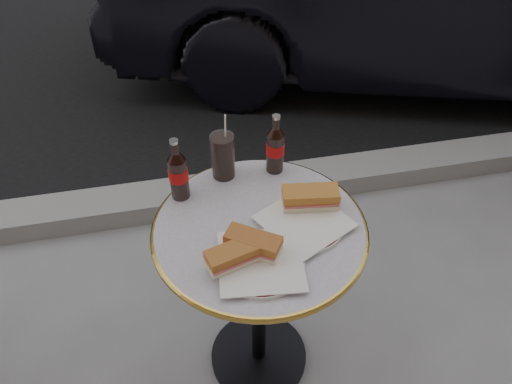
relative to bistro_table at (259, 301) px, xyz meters
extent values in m
plane|color=gray|center=(0.00, 0.00, -0.37)|extent=(80.00, 80.00, 0.00)
cube|color=gray|center=(0.00, 0.90, -0.32)|extent=(40.00, 0.20, 0.12)
cylinder|color=silver|center=(-0.03, -0.14, 0.37)|extent=(0.29, 0.29, 0.01)
cylinder|color=white|center=(0.13, -0.02, 0.37)|extent=(0.28, 0.28, 0.01)
cube|color=#A9642B|center=(-0.10, -0.13, 0.40)|extent=(0.16, 0.10, 0.05)
cube|color=#A45C29|center=(-0.04, -0.10, 0.40)|extent=(0.16, 0.14, 0.05)
cube|color=#B8722E|center=(0.16, 0.04, 0.41)|extent=(0.17, 0.10, 0.06)
cylinder|color=black|center=(-0.06, 0.24, 0.44)|extent=(0.10, 0.10, 0.15)
camera|label=1|loc=(-0.21, -0.96, 1.40)|focal=35.00mm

